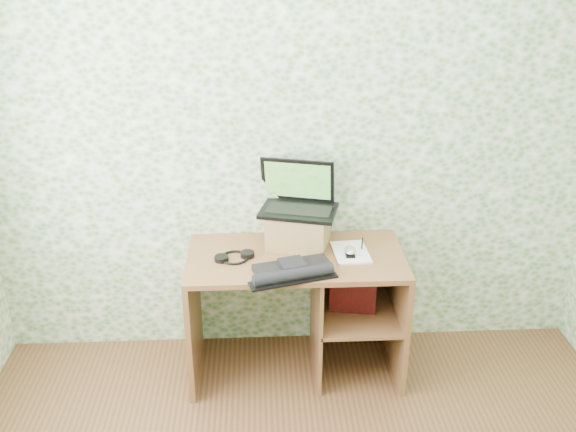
{
  "coord_description": "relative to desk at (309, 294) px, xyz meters",
  "views": [
    {
      "loc": [
        -0.2,
        -1.68,
        2.41
      ],
      "look_at": [
        -0.05,
        1.39,
        1.01
      ],
      "focal_mm": 40.0,
      "sensor_mm": 36.0,
      "label": 1
    }
  ],
  "objects": [
    {
      "name": "pen",
      "position": [
        0.3,
        0.07,
        0.29
      ],
      "size": [
        0.03,
        0.13,
        0.01
      ],
      "primitive_type": "cylinder",
      "rotation": [
        1.57,
        0.0,
        -0.19
      ],
      "color": "black",
      "rests_on": "notepad"
    },
    {
      "name": "headphones",
      "position": [
        -0.42,
        -0.05,
        0.28
      ],
      "size": [
        0.22,
        0.2,
        0.03
      ],
      "rotation": [
        0.0,
        0.0,
        0.29
      ],
      "color": "black",
      "rests_on": "desk"
    },
    {
      "name": "riser",
      "position": [
        -0.06,
        0.12,
        0.37
      ],
      "size": [
        0.39,
        0.35,
        0.2
      ],
      "primitive_type": "cube",
      "rotation": [
        0.0,
        0.0,
        -0.26
      ],
      "color": "olive",
      "rests_on": "desk"
    },
    {
      "name": "keyboard",
      "position": [
        -0.11,
        -0.24,
        0.29
      ],
      "size": [
        0.47,
        0.34,
        0.06
      ],
      "rotation": [
        0.0,
        0.0,
        0.27
      ],
      "color": "black",
      "rests_on": "desk"
    },
    {
      "name": "wall_back",
      "position": [
        -0.08,
        0.28,
        0.82
      ],
      "size": [
        3.5,
        0.0,
        3.5
      ],
      "primitive_type": "plane",
      "rotation": [
        1.57,
        0.0,
        0.0
      ],
      "color": "white",
      "rests_on": "ground"
    },
    {
      "name": "laptop",
      "position": [
        -0.06,
        0.16,
        0.53
      ],
      "size": [
        0.48,
        0.39,
        0.28
      ],
      "rotation": [
        0.0,
        0.0,
        -0.26
      ],
      "color": "black",
      "rests_on": "riser"
    },
    {
      "name": "desk",
      "position": [
        0.0,
        0.0,
        0.0
      ],
      "size": [
        1.2,
        0.6,
        0.75
      ],
      "color": "brown",
      "rests_on": "floor"
    },
    {
      "name": "notepad",
      "position": [
        0.23,
        -0.02,
        0.28
      ],
      "size": [
        0.2,
        0.28,
        0.01
      ],
      "primitive_type": "cube",
      "rotation": [
        0.0,
        0.0,
        0.07
      ],
      "color": "silver",
      "rests_on": "desk"
    },
    {
      "name": "red_box",
      "position": [
        0.25,
        -0.03,
        0.07
      ],
      "size": [
        0.27,
        0.12,
        0.31
      ],
      "primitive_type": "cube",
      "rotation": [
        0.0,
        0.0,
        -0.16
      ],
      "color": "maroon",
      "rests_on": "desk"
    },
    {
      "name": "mouse",
      "position": [
        0.22,
        -0.05,
        0.3
      ],
      "size": [
        0.06,
        0.1,
        0.03
      ],
      "primitive_type": "ellipsoid",
      "rotation": [
        0.0,
        0.0,
        -0.03
      ],
      "color": "silver",
      "rests_on": "notepad"
    }
  ]
}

